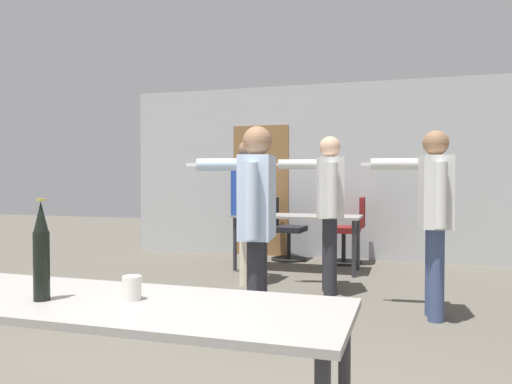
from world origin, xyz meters
The scene contains 11 objects.
back_wall centered at (-0.03, 6.11, 1.32)m, with size 6.48×0.12×2.65m.
conference_table_near centered at (-0.02, 0.22, 0.66)m, with size 1.98×0.64×0.73m.
conference_table_far centered at (-0.27, 4.93, 0.65)m, with size 1.67×0.65×0.73m.
person_near_casual centered at (1.35, 3.06, 0.98)m, with size 0.80×0.64×1.63m.
person_left_plaid centered at (0.07, 1.99, 0.97)m, with size 0.78×0.59×1.60m.
person_far_watching centered at (0.33, 3.76, 0.99)m, with size 0.87×0.65×1.66m.
person_right_polo centered at (-0.63, 3.92, 1.00)m, with size 0.75×0.69×1.65m.
office_chair_far_left centered at (-0.64, 5.71, 0.43)m, with size 0.57×0.52×0.92m.
office_chair_far_right centered at (0.33, 5.66, 0.45)m, with size 0.56×0.52×0.95m.
beer_bottle centered at (-0.24, 0.13, 0.92)m, with size 0.06×0.06×0.40m.
drink_cup centered at (0.09, 0.24, 0.78)m, with size 0.07×0.07×0.10m.
Camera 1 is at (1.15, -1.50, 1.22)m, focal length 35.00 mm.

